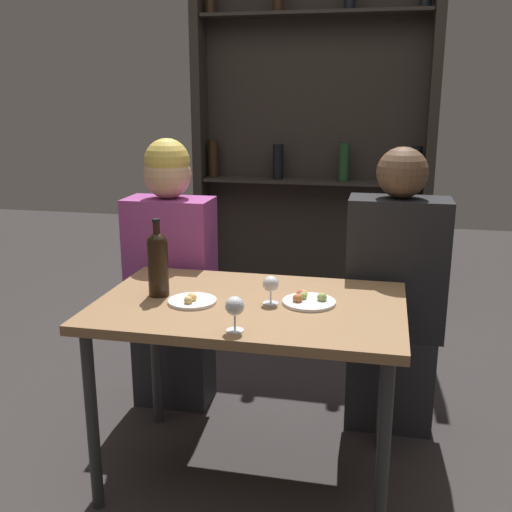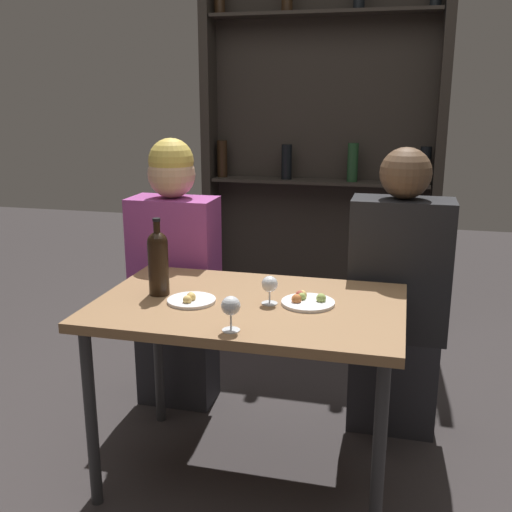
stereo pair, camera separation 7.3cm
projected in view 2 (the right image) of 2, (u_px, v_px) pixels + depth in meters
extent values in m
plane|color=#332D2D|center=(249.00, 474.00, 2.43)|extent=(10.00, 10.00, 0.00)
cube|color=olive|center=(249.00, 307.00, 2.24)|extent=(1.15, 0.74, 0.04)
cylinder|color=#2D2D30|center=(91.00, 419.00, 2.17)|extent=(0.04, 0.04, 0.70)
cylinder|color=#2D2D30|center=(379.00, 459.00, 1.93)|extent=(0.04, 0.04, 0.70)
cylinder|color=#2D2D30|center=(158.00, 351.00, 2.75)|extent=(0.04, 0.04, 0.70)
cylinder|color=#2D2D30|center=(386.00, 375.00, 2.51)|extent=(0.04, 0.04, 0.70)
cube|color=#28231E|center=(321.00, 163.00, 3.91)|extent=(1.47, 0.02, 2.11)
cube|color=#28231E|center=(210.00, 162.00, 3.99)|extent=(0.06, 0.18, 2.11)
cube|color=#28231E|center=(439.00, 168.00, 3.64)|extent=(0.06, 0.18, 2.11)
cube|color=#28231E|center=(319.00, 182.00, 3.84)|extent=(1.39, 0.18, 0.02)
cylinder|color=black|center=(222.00, 159.00, 3.97)|extent=(0.07, 0.07, 0.24)
cylinder|color=black|center=(287.00, 162.00, 3.86)|extent=(0.07, 0.07, 0.22)
cylinder|color=#19381E|center=(353.00, 162.00, 3.75)|extent=(0.07, 0.07, 0.24)
cylinder|color=black|center=(425.00, 165.00, 3.65)|extent=(0.07, 0.07, 0.23)
cube|color=#28231E|center=(323.00, 13.00, 3.58)|extent=(1.39, 0.18, 0.02)
cylinder|color=black|center=(159.00, 268.00, 2.30)|extent=(0.08, 0.08, 0.21)
sphere|color=black|center=(157.00, 242.00, 2.27)|extent=(0.08, 0.08, 0.08)
cylinder|color=black|center=(157.00, 232.00, 2.26)|extent=(0.03, 0.03, 0.08)
cylinder|color=black|center=(156.00, 220.00, 2.25)|extent=(0.03, 0.03, 0.01)
cylinder|color=silver|center=(231.00, 330.00, 1.97)|extent=(0.06, 0.06, 0.00)
cylinder|color=silver|center=(231.00, 320.00, 1.96)|extent=(0.01, 0.01, 0.07)
sphere|color=silver|center=(231.00, 306.00, 1.94)|extent=(0.06, 0.06, 0.06)
cylinder|color=silver|center=(270.00, 303.00, 2.22)|extent=(0.06, 0.06, 0.00)
cylinder|color=silver|center=(270.00, 295.00, 2.21)|extent=(0.01, 0.01, 0.06)
sphere|color=silver|center=(270.00, 284.00, 2.20)|extent=(0.06, 0.06, 0.06)
cylinder|color=white|center=(308.00, 303.00, 2.21)|extent=(0.20, 0.20, 0.01)
sphere|color=#B74C3D|center=(300.00, 295.00, 2.25)|extent=(0.04, 0.04, 0.04)
sphere|color=#C67038|center=(296.00, 299.00, 2.20)|extent=(0.04, 0.04, 0.04)
sphere|color=#99B256|center=(302.00, 297.00, 2.23)|extent=(0.03, 0.03, 0.03)
sphere|color=#99B256|center=(321.00, 298.00, 2.21)|extent=(0.04, 0.04, 0.04)
sphere|color=#E5BC66|center=(302.00, 295.00, 2.25)|extent=(0.04, 0.04, 0.04)
cylinder|color=white|center=(192.00, 300.00, 2.24)|extent=(0.18, 0.18, 0.01)
sphere|color=#E5BC66|center=(191.00, 297.00, 2.23)|extent=(0.03, 0.03, 0.03)
sphere|color=#E5BC66|center=(187.00, 300.00, 2.20)|extent=(0.03, 0.03, 0.03)
sphere|color=gold|center=(191.00, 296.00, 2.24)|extent=(0.03, 0.03, 0.03)
cube|color=#26262B|center=(178.00, 357.00, 2.98)|extent=(0.36, 0.22, 0.45)
cube|color=#9E3F8C|center=(175.00, 258.00, 2.85)|extent=(0.40, 0.22, 0.58)
sphere|color=tan|center=(172.00, 174.00, 2.74)|extent=(0.22, 0.22, 0.22)
sphere|color=gold|center=(171.00, 161.00, 2.73)|extent=(0.21, 0.21, 0.21)
cube|color=#26262B|center=(392.00, 381.00, 2.74)|extent=(0.39, 0.22, 0.45)
cube|color=black|center=(399.00, 269.00, 2.60)|extent=(0.43, 0.22, 0.62)
sphere|color=brown|center=(406.00, 173.00, 2.49)|extent=(0.22, 0.22, 0.22)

